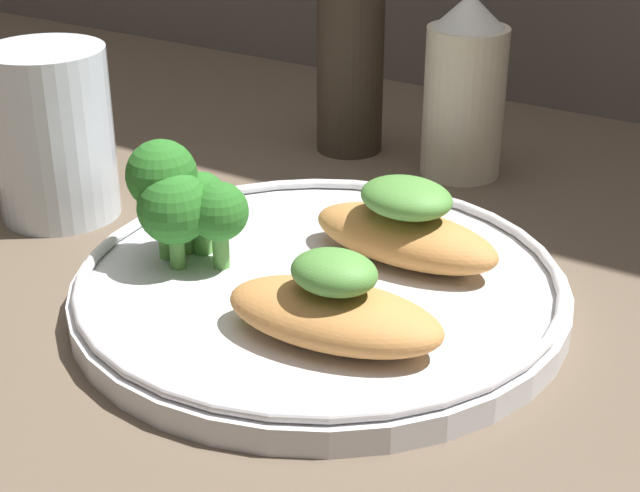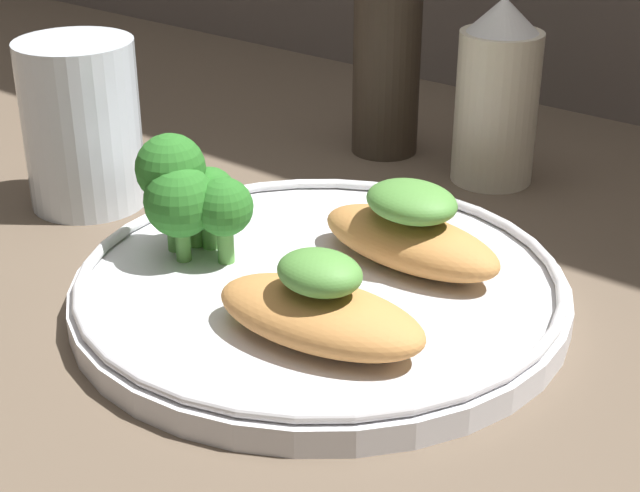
# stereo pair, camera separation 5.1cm
# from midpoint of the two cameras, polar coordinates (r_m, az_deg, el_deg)

# --- Properties ---
(ground_plane) EXTENTS (1.80, 1.80, 0.01)m
(ground_plane) POSITION_cam_midpoint_polar(r_m,az_deg,el_deg) (0.52, -2.77, -3.89)
(ground_plane) COLOR brown
(plate) EXTENTS (0.26, 0.26, 0.02)m
(plate) POSITION_cam_midpoint_polar(r_m,az_deg,el_deg) (0.52, -2.80, -2.46)
(plate) COLOR silver
(plate) RESTS_ON ground_plane
(grilled_meat_front) EXTENTS (0.11, 0.07, 0.05)m
(grilled_meat_front) POSITION_cam_midpoint_polar(r_m,az_deg,el_deg) (0.46, -2.37, -3.76)
(grilled_meat_front) COLOR #BC7F42
(grilled_meat_front) RESTS_ON plate
(grilled_meat_middle) EXTENTS (0.11, 0.05, 0.05)m
(grilled_meat_middle) POSITION_cam_midpoint_polar(r_m,az_deg,el_deg) (0.53, 2.24, 0.97)
(grilled_meat_middle) COLOR #BC7F42
(grilled_meat_middle) RESTS_ON plate
(broccoli_bunch) EXTENTS (0.07, 0.06, 0.07)m
(broccoli_bunch) POSITION_cam_midpoint_polar(r_m,az_deg,el_deg) (0.53, -10.72, 2.68)
(broccoli_bunch) COLOR #569942
(broccoli_bunch) RESTS_ON plate
(sauce_bottle) EXTENTS (0.06, 0.06, 0.13)m
(sauce_bottle) POSITION_cam_midpoint_polar(r_m,az_deg,el_deg) (0.67, 6.27, 8.97)
(sauce_bottle) COLOR beige
(sauce_bottle) RESTS_ON ground_plane
(pepper_grinder) EXTENTS (0.05, 0.05, 0.18)m
(pepper_grinder) POSITION_cam_midpoint_polar(r_m,az_deg,el_deg) (0.71, -0.29, 11.76)
(pepper_grinder) COLOR #382D23
(pepper_grinder) RESTS_ON ground_plane
(drinking_glass) EXTENTS (0.07, 0.07, 0.11)m
(drinking_glass) POSITION_cam_midpoint_polar(r_m,az_deg,el_deg) (0.63, -17.52, 6.20)
(drinking_glass) COLOR silver
(drinking_glass) RESTS_ON ground_plane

